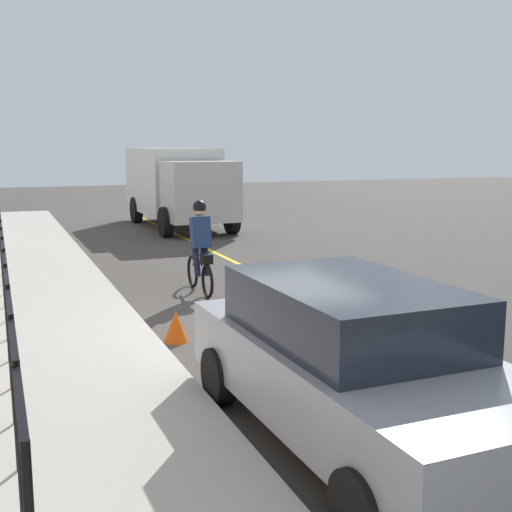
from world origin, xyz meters
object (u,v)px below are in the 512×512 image
at_px(cyclist_lead, 200,247).
at_px(box_truck_background, 178,183).
at_px(parked_sedan_rear, 353,361).
at_px(traffic_cone_near, 176,326).

xyz_separation_m(cyclist_lead, box_truck_background, (10.67, -2.42, 0.64)).
height_order(parked_sedan_rear, box_truck_background, box_truck_background).
relative_size(cyclist_lead, box_truck_background, 0.27).
bearing_deg(box_truck_background, cyclist_lead, -13.42).
relative_size(box_truck_background, traffic_cone_near, 14.42).
distance_m(parked_sedan_rear, box_truck_background, 17.78).
bearing_deg(cyclist_lead, box_truck_background, -11.93).
bearing_deg(traffic_cone_near, cyclist_lead, -23.52).
bearing_deg(parked_sedan_rear, box_truck_background, 169.19).
xyz_separation_m(cyclist_lead, traffic_cone_near, (-2.95, 1.28, -0.68)).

